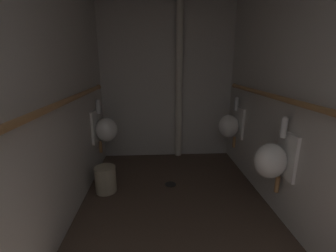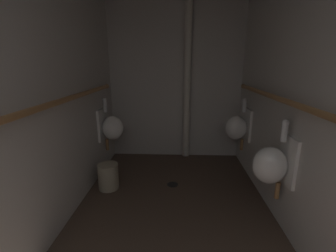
{
  "view_description": "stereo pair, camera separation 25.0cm",
  "coord_description": "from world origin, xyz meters",
  "px_view_note": "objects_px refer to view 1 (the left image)",
  "views": [
    {
      "loc": [
        -0.21,
        -0.16,
        1.52
      ],
      "look_at": [
        -0.06,
        2.25,
        0.86
      ],
      "focal_mm": 24.67,
      "sensor_mm": 36.0,
      "label": 1
    },
    {
      "loc": [
        0.04,
        -0.16,
        1.52
      ],
      "look_at": [
        -0.06,
        2.25,
        0.86
      ],
      "focal_mm": 24.67,
      "sensor_mm": 36.0,
      "label": 2
    }
  ],
  "objects_px": {
    "urinal_right_far": "(230,125)",
    "waste_bin": "(106,179)",
    "urinal_left_mid": "(105,129)",
    "standpipe_back_wall": "(179,82)",
    "floor_drain": "(171,184)",
    "urinal_right_mid": "(273,160)"
  },
  "relations": [
    {
      "from": "urinal_right_far",
      "to": "waste_bin",
      "type": "distance_m",
      "value": 1.88
    },
    {
      "from": "urinal_right_far",
      "to": "waste_bin",
      "type": "height_order",
      "value": "urinal_right_far"
    },
    {
      "from": "urinal_left_mid",
      "to": "standpipe_back_wall",
      "type": "height_order",
      "value": "standpipe_back_wall"
    },
    {
      "from": "urinal_right_far",
      "to": "standpipe_back_wall",
      "type": "height_order",
      "value": "standpipe_back_wall"
    },
    {
      "from": "standpipe_back_wall",
      "to": "waste_bin",
      "type": "height_order",
      "value": "standpipe_back_wall"
    },
    {
      "from": "floor_drain",
      "to": "waste_bin",
      "type": "xyz_separation_m",
      "value": [
        -0.8,
        -0.11,
        0.16
      ]
    },
    {
      "from": "urinal_right_far",
      "to": "waste_bin",
      "type": "bearing_deg",
      "value": -160.06
    },
    {
      "from": "standpipe_back_wall",
      "to": "waste_bin",
      "type": "relative_size",
      "value": 7.54
    },
    {
      "from": "urinal_left_mid",
      "to": "standpipe_back_wall",
      "type": "xyz_separation_m",
      "value": [
        1.07,
        0.51,
        0.59
      ]
    },
    {
      "from": "urinal_left_mid",
      "to": "waste_bin",
      "type": "height_order",
      "value": "urinal_left_mid"
    },
    {
      "from": "floor_drain",
      "to": "waste_bin",
      "type": "height_order",
      "value": "waste_bin"
    },
    {
      "from": "urinal_left_mid",
      "to": "waste_bin",
      "type": "distance_m",
      "value": 0.72
    },
    {
      "from": "urinal_left_mid",
      "to": "urinal_right_far",
      "type": "height_order",
      "value": "same"
    },
    {
      "from": "standpipe_back_wall",
      "to": "urinal_right_far",
      "type": "bearing_deg",
      "value": -31.08
    },
    {
      "from": "urinal_left_mid",
      "to": "standpipe_back_wall",
      "type": "distance_m",
      "value": 1.33
    },
    {
      "from": "urinal_right_mid",
      "to": "waste_bin",
      "type": "xyz_separation_m",
      "value": [
        -1.7,
        0.62,
        -0.48
      ]
    },
    {
      "from": "urinal_right_far",
      "to": "floor_drain",
      "type": "distance_m",
      "value": 1.22
    },
    {
      "from": "urinal_right_mid",
      "to": "standpipe_back_wall",
      "type": "bearing_deg",
      "value": 113.07
    },
    {
      "from": "waste_bin",
      "to": "urinal_left_mid",
      "type": "bearing_deg",
      "value": 98.53
    },
    {
      "from": "urinal_left_mid",
      "to": "floor_drain",
      "type": "relative_size",
      "value": 5.39
    },
    {
      "from": "floor_drain",
      "to": "waste_bin",
      "type": "bearing_deg",
      "value": -172.05
    },
    {
      "from": "urinal_left_mid",
      "to": "floor_drain",
      "type": "distance_m",
      "value": 1.16
    }
  ]
}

